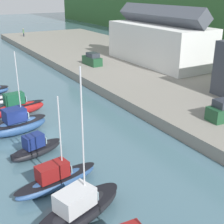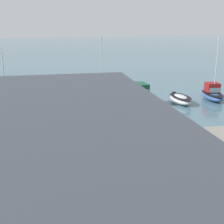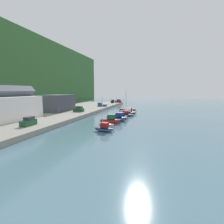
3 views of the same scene
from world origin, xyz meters
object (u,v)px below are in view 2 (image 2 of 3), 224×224
Objects in this scene: moored_boat_0 at (212,94)px; moored_boat_1 at (180,99)px; moored_boat_2 at (142,98)px; moored_boat_3 at (101,98)px; moored_boat_5 at (7,104)px; moored_boat_4 at (55,102)px.

moored_boat_1 is (4.70, 0.74, -0.25)m from moored_boat_0.
moored_boat_2 is (5.01, 0.41, 0.47)m from moored_boat_1.
moored_boat_1 is at bearing 167.00° from moored_boat_3.
moored_boat_5 is at bearing -8.82° from moored_boat_3.
moored_boat_0 is 25.27m from moored_boat_5.
moored_boat_0 is at bearing -177.79° from moored_boat_2.
moored_boat_3 is 5.39m from moored_boat_4.
moored_boat_1 is at bearing 168.60° from moored_boat_5.
moored_boat_2 reaches higher than moored_boat_1.
moored_boat_1 is 0.64× the size of moored_boat_5.
moored_boat_2 is at bearing 166.32° from moored_boat_5.
moored_boat_2 is 1.28× the size of moored_boat_4.
moored_boat_4 is 0.72× the size of moored_boat_5.
moored_boat_4 is (10.20, -1.09, -0.28)m from moored_boat_2.
moored_boat_1 is 5.05m from moored_boat_2.
moored_boat_2 is at bearing 159.68° from moored_boat_4.
moored_boat_4 is at bearing 5.98° from moored_boat_0.
moored_boat_2 is (9.71, 1.15, 0.22)m from moored_boat_0.
moored_boat_4 reaches higher than moored_boat_1.
moored_boat_1 is 9.87m from moored_boat_3.
moored_boat_4 is (19.91, 0.05, -0.06)m from moored_boat_0.
moored_boat_2 is 0.92× the size of moored_boat_5.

